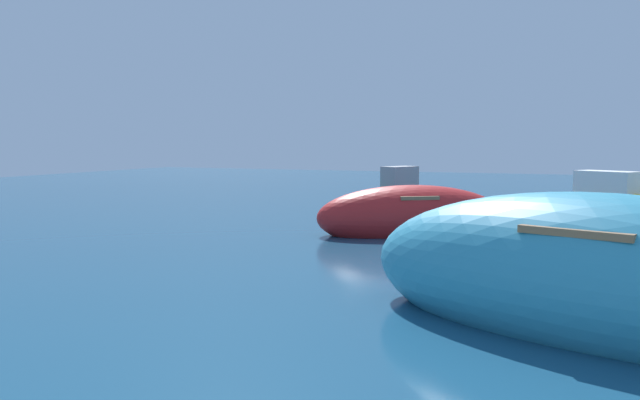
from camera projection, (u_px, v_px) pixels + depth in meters
moored_boat_1 at (411, 216)px, 15.04m from camera, size 4.60×3.75×1.46m
moored_boat_2 at (404, 200)px, 19.89m from camera, size 2.38×3.47×1.58m
moored_boat_3 at (600, 282)px, 7.36m from camera, size 6.26×4.00×2.02m
moored_boat_5 at (615, 210)px, 16.51m from camera, size 3.68×2.91×1.62m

